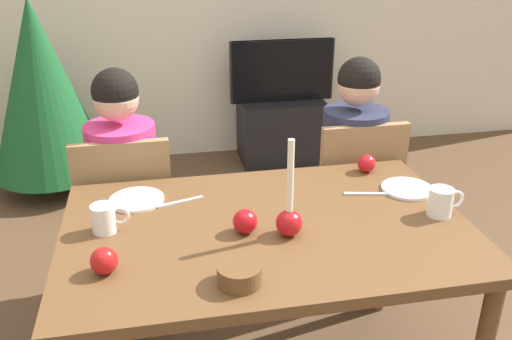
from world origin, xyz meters
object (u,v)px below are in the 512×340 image
at_px(chair_left, 128,215).
at_px(mug_left, 105,218).
at_px(dining_table, 267,245).
at_px(tv, 282,71).
at_px(person_right_child, 351,181).
at_px(plate_left, 137,200).
at_px(mug_right, 441,202).
at_px(chair_right, 353,195).
at_px(plate_right, 407,189).
at_px(person_left_child, 127,201).
at_px(tv_stand, 281,130).
at_px(christmas_tree, 41,88).
at_px(bowl_walnuts, 239,275).
at_px(apple_near_candle, 367,163).
at_px(apple_by_left_plate, 245,221).
at_px(apple_by_right_mug, 104,261).
at_px(candle_centerpiece, 289,216).

xyz_separation_m(chair_left, mug_left, (-0.04, -0.55, 0.29)).
xyz_separation_m(dining_table, tv, (0.61, 2.30, 0.04)).
distance_m(person_right_child, tv, 1.67).
height_order(plate_left, mug_right, mug_right).
height_order(chair_right, plate_right, chair_right).
bearing_deg(mug_left, person_left_child, 86.19).
xyz_separation_m(person_left_child, tv_stand, (1.12, 1.66, -0.33)).
xyz_separation_m(person_left_child, mug_left, (-0.04, -0.58, 0.23)).
relative_size(person_right_child, christmas_tree, 0.84).
xyz_separation_m(chair_right, bowl_walnuts, (-0.70, -0.92, 0.27)).
distance_m(person_left_child, christmas_tree, 1.56).
distance_m(dining_table, chair_right, 0.84).
relative_size(tv_stand, apple_near_candle, 8.44).
distance_m(chair_right, mug_right, 0.72).
xyz_separation_m(apple_by_left_plate, apple_by_right_mug, (-0.45, -0.15, -0.00)).
xyz_separation_m(tv_stand, mug_left, (-1.15, -2.24, 0.56)).
bearing_deg(plate_left, chair_right, 18.79).
xyz_separation_m(tv_stand, bowl_walnuts, (-0.76, -2.62, 0.54)).
relative_size(tv_stand, apple_by_right_mug, 7.72).
relative_size(mug_left, apple_by_left_plate, 1.52).
bearing_deg(mug_left, person_right_child, 27.76).
distance_m(tv_stand, mug_right, 2.42).
xyz_separation_m(dining_table, plate_left, (-0.44, 0.27, 0.09)).
bearing_deg(bowl_walnuts, apple_by_right_mug, 161.34).
relative_size(chair_left, tv, 1.14).
height_order(chair_right, bowl_walnuts, chair_right).
bearing_deg(bowl_walnuts, mug_left, 136.16).
distance_m(chair_left, tv, 2.04).
height_order(candle_centerpiece, apple_by_right_mug, candle_centerpiece).
bearing_deg(apple_near_candle, dining_table, -144.50).
xyz_separation_m(mug_left, apple_near_candle, (1.05, 0.30, -0.01)).
bearing_deg(dining_table, chair_right, 47.63).
height_order(chair_right, apple_by_left_plate, chair_right).
distance_m(tv, plate_right, 2.14).
distance_m(dining_table, person_left_child, 0.82).
distance_m(candle_centerpiece, plate_right, 0.59).
height_order(chair_left, apple_by_right_mug, chair_left).
distance_m(chair_left, tv_stand, 2.05).
xyz_separation_m(dining_table, person_left_child, (-0.50, 0.64, -0.10)).
bearing_deg(apple_by_right_mug, person_right_child, 37.23).
xyz_separation_m(dining_table, apple_by_right_mug, (-0.53, -0.19, 0.12)).
distance_m(person_right_child, candle_centerpiece, 0.91).
bearing_deg(plate_left, christmas_tree, 108.93).
bearing_deg(person_right_child, dining_table, -130.89).
bearing_deg(tv, person_right_child, -91.95).
relative_size(person_right_child, plate_left, 5.72).
bearing_deg(chair_right, plate_left, -161.21).
height_order(mug_right, bowl_walnuts, mug_right).
bearing_deg(tv, apple_by_left_plate, -106.55).
distance_m(plate_left, mug_left, 0.23).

